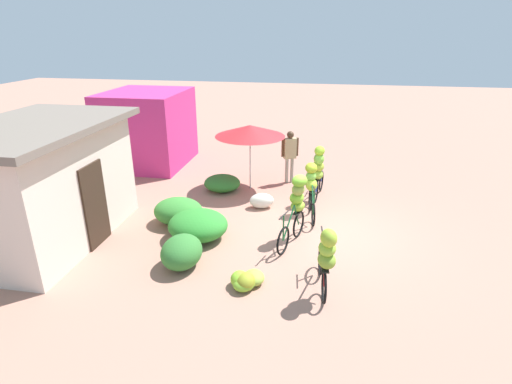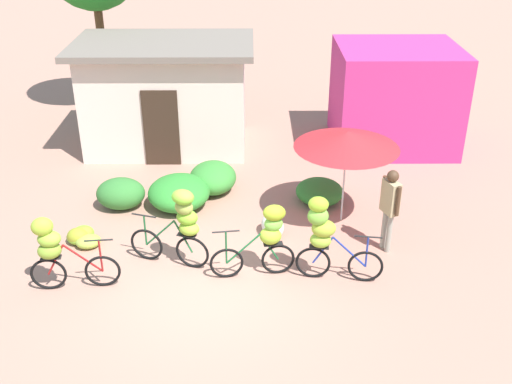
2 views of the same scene
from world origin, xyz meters
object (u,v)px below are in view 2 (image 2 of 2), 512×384
bicycle_by_shop (325,233)px  produce_sack (272,226)px  banana_pile_on_ground (82,237)px  bicycle_leftmost (55,248)px  bicycle_center_loaded (267,235)px  building_low (166,94)px  shop_pink (394,97)px  bicycle_near_pile (181,221)px  market_umbrella (347,139)px  person_vendor (390,202)px

bicycle_by_shop → produce_sack: bicycle_by_shop is taller
banana_pile_on_ground → produce_sack: 3.92m
bicycle_leftmost → bicycle_center_loaded: bearing=6.8°
building_low → shop_pink: 6.18m
building_low → bicycle_near_pile: bearing=-80.6°
market_umbrella → banana_pile_on_ground: (-5.43, -0.93, -1.74)m
shop_pink → banana_pile_on_ground: 9.09m
bicycle_near_pile → person_vendor: size_ratio=0.95×
bicycle_center_loaded → banana_pile_on_ground: (-3.74, 1.09, -0.71)m
bicycle_leftmost → produce_sack: 4.36m
building_low → shop_pink: bearing=0.8°
bicycle_leftmost → bicycle_center_loaded: bicycle_leftmost is taller
shop_pink → bicycle_center_loaded: (-3.62, -6.30, -0.50)m
market_umbrella → bicycle_leftmost: bearing=-155.5°
bicycle_by_shop → bicycle_leftmost: bearing=-176.5°
market_umbrella → bicycle_leftmost: market_umbrella is taller
bicycle_center_loaded → shop_pink: bearing=60.1°
building_low → bicycle_leftmost: building_low is taller
bicycle_leftmost → bicycle_center_loaded: (3.74, 0.45, -0.02)m
shop_pink → person_vendor: bearing=-102.4°
building_low → banana_pile_on_ground: size_ratio=5.49×
building_low → bicycle_center_loaded: bearing=-67.6°
market_umbrella → produce_sack: (-1.53, -0.62, -1.68)m
bicycle_leftmost → bicycle_near_pile: size_ratio=0.97×
market_umbrella → building_low: bearing=135.4°
banana_pile_on_ground → person_vendor: person_vendor is taller
produce_sack → building_low: bearing=119.5°
shop_pink → bicycle_center_loaded: bearing=-119.9°
bicycle_near_pile → bicycle_by_shop: (2.64, -0.44, 0.01)m
shop_pink → produce_sack: 6.10m
market_umbrella → person_vendor: 1.62m
banana_pile_on_ground → produce_sack: (3.90, 0.31, 0.07)m
building_low → bicycle_by_shop: building_low is taller
bicycle_leftmost → bicycle_by_shop: bearing=3.5°
bicycle_near_pile → bicycle_center_loaded: 1.62m
banana_pile_on_ground → bicycle_leftmost: bearing=-89.7°
building_low → produce_sack: size_ratio=6.71×
banana_pile_on_ground → produce_sack: bearing=4.6°
bicycle_near_pile → bicycle_leftmost: bearing=-161.1°
bicycle_by_shop → banana_pile_on_ground: 5.02m
bicycle_leftmost → person_vendor: 6.28m
bicycle_near_pile → person_vendor: (4.00, 0.54, 0.10)m
shop_pink → person_vendor: shop_pink is taller
shop_pink → bicycle_by_shop: bearing=-111.7°
shop_pink → banana_pile_on_ground: shop_pink is taller
market_umbrella → person_vendor: size_ratio=1.25×
bicycle_center_loaded → bicycle_by_shop: size_ratio=0.93×
bicycle_leftmost → bicycle_center_loaded: size_ratio=1.01×
shop_pink → banana_pile_on_ground: (-7.36, -5.21, -1.21)m
shop_pink → building_low: bearing=-179.2°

